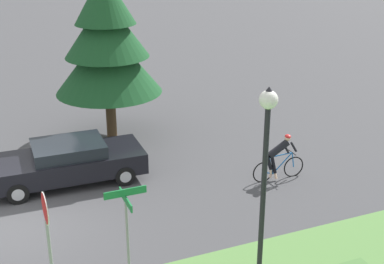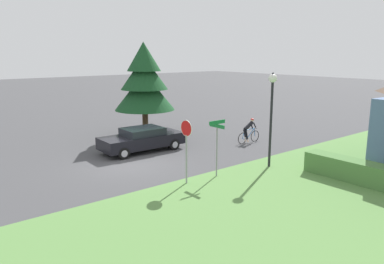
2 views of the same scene
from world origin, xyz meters
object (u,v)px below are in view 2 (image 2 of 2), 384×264
object	(u,v)px
sedan_left_lane	(142,139)
cyclist	(249,131)
street_name_sign	(217,138)
conifer_tall_near	(144,81)
street_lamp	(272,99)
stop_sign	(186,139)

from	to	relation	value
sedan_left_lane	cyclist	size ratio (longest dim) A/B	2.62
sedan_left_lane	street_name_sign	distance (m)	5.89
cyclist	conifer_tall_near	xyz separation A→B (m)	(-5.46, -3.90, 2.87)
sedan_left_lane	street_lamp	world-z (taller)	street_lamp
stop_sign	sedan_left_lane	bearing A→B (deg)	-15.46
street_name_sign	conifer_tall_near	size ratio (longest dim) A/B	0.41
sedan_left_lane	conifer_tall_near	size ratio (longest dim) A/B	0.77
street_name_sign	cyclist	bearing A→B (deg)	120.65
street_name_sign	stop_sign	bearing A→B (deg)	-94.20
cyclist	stop_sign	size ratio (longest dim) A/B	0.67
sedan_left_lane	street_lamp	size ratio (longest dim) A/B	1.04
cyclist	conifer_tall_near	world-z (taller)	conifer_tall_near
street_lamp	conifer_tall_near	distance (m)	9.50
cyclist	conifer_tall_near	size ratio (longest dim) A/B	0.30
cyclist	conifer_tall_near	distance (m)	7.30
stop_sign	street_name_sign	xyz separation A→B (m)	(0.12, 1.59, -0.13)
conifer_tall_near	street_lamp	bearing A→B (deg)	6.12
stop_sign	conifer_tall_near	distance (m)	9.62
cyclist	stop_sign	distance (m)	8.21
sedan_left_lane	stop_sign	xyz separation A→B (m)	(5.67, -1.34, 1.20)
sedan_left_lane	street_lamp	xyz separation A→B (m)	(6.32, 3.19, 2.58)
stop_sign	conifer_tall_near	bearing A→B (deg)	-23.99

